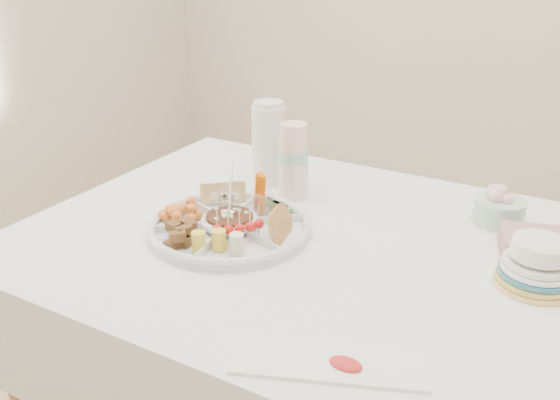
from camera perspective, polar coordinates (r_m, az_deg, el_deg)
The scene contains 15 objects.
dining_table at distance 1.57m, azimuth 5.81°, elevation -16.71°, with size 1.52×1.02×0.76m, color white.
party_tray at distance 1.41m, azimuth -4.85°, elevation -2.31°, with size 0.38×0.38×0.04m, color silver.
bean_dip at distance 1.40m, azimuth -4.86°, elevation -2.03°, with size 0.11×0.11×0.04m, color #331A0C.
tortillas at distance 1.36m, azimuth 0.17°, elevation -2.28°, with size 0.10×0.10×0.06m, color tan, non-canonical shape.
carrot_cucumber at distance 1.46m, azimuth -0.81°, elevation 0.61°, with size 0.11×0.11×0.10m, color #DC5D00, non-canonical shape.
pita_raisins at distance 1.52m, azimuth -5.43°, elevation 0.54°, with size 0.11×0.11×0.06m, color tan, non-canonical shape.
cherries at distance 1.46m, azimuth -9.56°, elevation -1.07°, with size 0.11×0.11×0.05m, color gold, non-canonical shape.
granola_chunks at distance 1.34m, azimuth -9.35°, elevation -3.36°, with size 0.10×0.10×0.04m, color brown, non-canonical shape.
banana_tomato at distance 1.28m, azimuth -4.25°, elevation -3.34°, with size 0.10×0.10×0.08m, color #FFF484, non-canonical shape.
cup_stack at distance 1.57m, azimuth 1.30°, elevation 4.02°, with size 0.08×0.08×0.22m, color white.
thermos at distance 1.67m, azimuth -1.12°, elevation 5.60°, with size 0.09×0.09×0.24m, color silver.
flower_bowl at distance 1.54m, azimuth 20.40°, elevation -0.53°, with size 0.12×0.12×0.09m, color #86BBA4.
napkin_stack at distance 1.42m, azimuth 23.49°, elevation -4.06°, with size 0.15×0.13×0.05m, color #B07686.
plate_stack at distance 1.29m, azimuth 23.49°, elevation -5.67°, with size 0.15×0.15×0.10m, color #E6BF5A.
placemat at distance 1.01m, azimuth 4.72°, elevation -15.18°, with size 0.32×0.11×0.01m, color white.
Camera 1 is at (0.45, -1.11, 1.39)m, focal length 38.00 mm.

